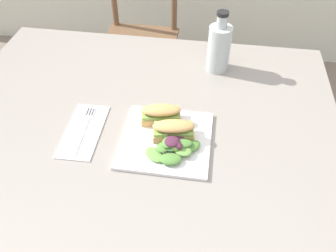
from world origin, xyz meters
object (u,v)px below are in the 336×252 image
Objects in this scene: plate_lunch at (166,140)px; sandwich_half_front at (173,130)px; sandwich_half_back at (161,114)px; dining_table at (139,154)px; bottle_cold_brew at (219,50)px; chair_wooden_far at (140,39)px; fork_on_napkin at (85,126)px.

sandwich_half_front is (0.02, 0.01, 0.03)m from plate_lunch.
sandwich_half_front is 1.00× the size of sandwich_half_back.
dining_table is 0.19m from sandwich_half_front.
chair_wooden_far is at bearing 123.64° from bottle_cold_brew.
dining_table is 0.17m from sandwich_half_back.
dining_table is 6.39× the size of fork_on_napkin.
sandwich_half_back is at bearing -115.66° from bottle_cold_brew.
bottle_cold_brew is (0.36, 0.35, 0.07)m from fork_on_napkin.
chair_wooden_far is at bearing 106.48° from sandwich_half_back.
sandwich_half_front is 0.57× the size of bottle_cold_brew.
chair_wooden_far is at bearing 107.88° from sandwich_half_front.
bottle_cold_brew is (0.10, 0.36, 0.04)m from sandwich_half_front.
plate_lunch is 0.04m from sandwich_half_front.
fork_on_napkin is (-0.24, 0.02, 0.00)m from plate_lunch.
bottle_cold_brew is at bearing 71.87° from plate_lunch.
plate_lunch is 1.18× the size of bottle_cold_brew.
chair_wooden_far is 4.13× the size of bottle_cold_brew.
plate_lunch is (0.31, -1.02, 0.30)m from chair_wooden_far.
fork_on_napkin is (-0.15, -0.02, 0.12)m from dining_table.
plate_lunch is 0.40m from bottle_cold_brew.
sandwich_half_back is 0.34m from bottle_cold_brew.
plate_lunch is (0.09, -0.04, 0.12)m from dining_table.
dining_table is at bearing 164.77° from sandwich_half_front.
chair_wooden_far is (-0.21, 0.98, -0.17)m from dining_table.
bottle_cold_brew is at bearing 64.34° from sandwich_half_back.
dining_table is 0.44m from bottle_cold_brew.
plate_lunch reaches higher than fork_on_napkin.
fork_on_napkin is at bearing -172.46° from dining_table.
chair_wooden_far is 1.04m from fork_on_napkin.
chair_wooden_far reaches higher than plate_lunch.
sandwich_half_back is at bearing 126.87° from sandwich_half_front.
sandwich_half_back is at bearing -73.52° from chair_wooden_far.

